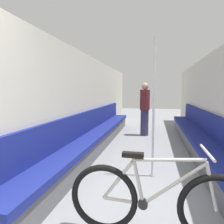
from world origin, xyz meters
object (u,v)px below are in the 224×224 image
at_px(bench_seat_row_left, 96,136).
at_px(bicycle, 157,202).
at_px(bench_seat_row_right, 201,142).
at_px(passenger_standing, 145,109).
at_px(grab_pole_near, 154,110).

bearing_deg(bench_seat_row_left, bicycle, -62.57).
bearing_deg(bicycle, bench_seat_row_left, 134.95).
distance_m(bench_seat_row_left, bench_seat_row_right, 2.36).
relative_size(bench_seat_row_right, passenger_standing, 4.01).
bearing_deg(grab_pole_near, bench_seat_row_right, 52.83).
relative_size(bench_seat_row_left, bench_seat_row_right, 1.00).
bearing_deg(grab_pole_near, bicycle, -87.79).
bearing_deg(bench_seat_row_right, bicycle, -109.37).
height_order(bench_seat_row_right, bicycle, bench_seat_row_right).
distance_m(bench_seat_row_left, grab_pole_near, 2.05).
relative_size(bench_seat_row_left, bicycle, 3.86).
xyz_separation_m(grab_pole_near, passenger_standing, (-0.28, 3.01, -0.24)).
bearing_deg(grab_pole_near, passenger_standing, 95.38).
relative_size(bench_seat_row_left, passenger_standing, 4.01).
relative_size(grab_pole_near, passenger_standing, 1.36).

